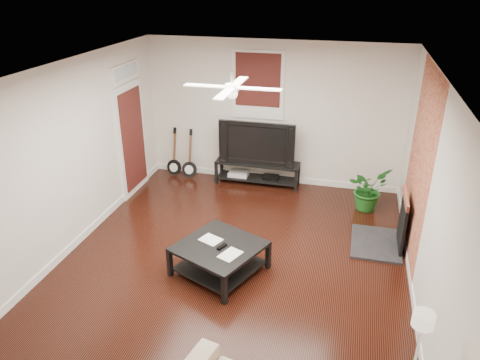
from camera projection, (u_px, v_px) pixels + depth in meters
The scene contains 12 objects.
room at pixel (233, 175), 6.23m from camera, with size 5.01×6.01×2.81m.
brick_accent at pixel (419, 165), 6.56m from camera, with size 0.02×2.20×2.80m, color #A74B36.
fireplace at pixel (389, 220), 7.02m from camera, with size 0.80×1.10×0.92m, color black.
window_back at pixel (258, 85), 8.69m from camera, with size 1.00×0.06×1.30m, color #37110F.
door_left at pixel (131, 129), 8.52m from camera, with size 0.08×1.00×2.50m, color white.
tv_stand at pixel (257, 173), 9.22m from camera, with size 1.66×0.44×0.47m, color black.
tv at pixel (258, 141), 8.97m from camera, with size 1.49×0.20×0.86m, color black.
coffee_table at pixel (220, 258), 6.50m from camera, with size 1.05×1.05×0.44m, color black.
potted_plant at pixel (368, 189), 8.17m from camera, with size 0.70×0.61×0.78m, color #1A5D1C.
guitar_left at pixel (173, 153), 9.48m from camera, with size 0.31×0.22×1.01m, color black, non-canonical shape.
guitar_right at pixel (189, 155), 9.37m from camera, with size 0.31×0.22×1.01m, color black, non-canonical shape.
ceiling_fan at pixel (232, 87), 5.73m from camera, with size 1.24×1.24×0.32m, color white, non-canonical shape.
Camera 1 is at (1.49, -5.50, 3.93)m, focal length 34.45 mm.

